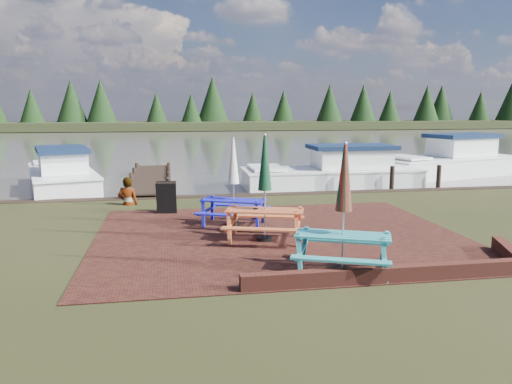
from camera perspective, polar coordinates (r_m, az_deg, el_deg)
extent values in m
plane|color=black|center=(11.56, 3.76, -6.30)|extent=(120.00, 120.00, 0.00)
cube|color=#331310|center=(12.49, 2.68, -5.02)|extent=(9.00, 7.50, 0.02)
cube|color=#4C1E16|center=(9.67, 16.27, -8.95)|extent=(6.00, 0.22, 0.30)
cube|color=#4C1E16|center=(11.76, 26.96, -6.31)|extent=(0.82, 1.77, 0.30)
cube|color=#45413B|center=(47.98, -6.73, 5.76)|extent=(120.00, 60.00, 0.02)
cube|color=black|center=(76.89, -7.97, 7.52)|extent=(120.00, 10.00, 1.20)
cube|color=teal|center=(9.76, 9.90, -4.90)|extent=(1.94, 1.34, 0.04)
cube|color=teal|center=(9.19, 9.62, -7.70)|extent=(1.76, 0.92, 0.04)
cube|color=teal|center=(10.50, 10.05, -5.52)|extent=(1.76, 0.92, 0.04)
cube|color=teal|center=(9.93, 5.29, -6.77)|extent=(0.68, 1.47, 0.74)
cube|color=teal|center=(9.86, 14.41, -7.16)|extent=(0.68, 1.47, 0.74)
cylinder|color=black|center=(9.96, 9.78, -8.76)|extent=(0.36, 0.36, 0.10)
cylinder|color=#B2B2B7|center=(9.65, 9.98, -1.96)|extent=(0.04, 0.04, 2.51)
cone|color=#A31717|center=(9.55, 10.09, 1.58)|extent=(0.32, 0.32, 1.25)
cube|color=#C65D33|center=(11.87, 1.00, -2.12)|extent=(1.96, 1.23, 0.04)
cube|color=#C65D33|center=(11.26, 0.59, -4.30)|extent=(1.82, 0.78, 0.04)
cube|color=#C65D33|center=(12.60, 1.36, -2.80)|extent=(1.82, 0.78, 0.04)
cube|color=#C65D33|center=(12.06, -2.75, -3.77)|extent=(0.55, 1.54, 0.75)
cube|color=#C65D33|center=(11.89, 4.80, -3.99)|extent=(0.55, 1.54, 0.75)
cylinder|color=black|center=(12.03, 0.99, -5.39)|extent=(0.37, 0.37, 0.10)
cylinder|color=#B2B2B7|center=(11.77, 1.01, 0.35)|extent=(0.04, 0.04, 2.54)
cone|color=#0F371E|center=(11.69, 1.01, 3.30)|extent=(0.32, 0.32, 1.27)
cube|color=#1A19C0|center=(13.44, -2.57, -0.95)|extent=(1.83, 1.32, 0.04)
cube|color=#1A19C0|center=(12.90, -3.42, -2.66)|extent=(1.65, 0.92, 0.04)
cube|color=#1A19C0|center=(14.10, -1.79, -1.59)|extent=(1.65, 0.92, 0.04)
cube|color=#1A19C0|center=(13.75, -5.51, -2.24)|extent=(0.69, 1.38, 0.70)
cube|color=#1A19C0|center=(13.32, 0.48, -2.59)|extent=(0.69, 1.38, 0.70)
cylinder|color=black|center=(13.58, -2.55, -3.67)|extent=(0.34, 0.34, 0.09)
cylinder|color=#B2B2B7|center=(13.36, -2.59, 1.09)|extent=(0.03, 0.03, 2.37)
cone|color=white|center=(13.29, -2.61, 3.52)|extent=(0.30, 0.30, 1.19)
cube|color=black|center=(15.09, -10.21, -0.77)|extent=(0.61, 0.29, 0.96)
cube|color=black|center=(15.41, -10.21, -0.56)|extent=(0.61, 0.29, 0.96)
cube|color=black|center=(15.17, -10.26, 1.07)|extent=(0.60, 0.10, 0.03)
cube|color=black|center=(22.52, -11.97, 1.63)|extent=(1.60, 9.00, 0.06)
cube|color=black|center=(22.56, -13.87, 1.70)|extent=(0.08, 9.00, 0.08)
cube|color=black|center=(22.50, -10.06, 1.81)|extent=(0.08, 9.00, 0.08)
cylinder|color=black|center=(18.17, -14.94, -1.07)|extent=(0.16, 0.16, 1.00)
cylinder|color=black|center=(18.09, -9.89, -0.93)|extent=(0.16, 0.16, 1.00)
cube|color=white|center=(22.10, -21.28, 1.03)|extent=(4.02, 7.09, 0.96)
cube|color=white|center=(22.04, -21.36, 2.31)|extent=(4.10, 7.23, 0.08)
cube|color=white|center=(21.19, -21.27, 3.30)|extent=(2.35, 3.16, 0.82)
cube|color=#101E3A|center=(21.15, -21.35, 4.54)|extent=(2.64, 3.60, 0.17)
cube|color=white|center=(24.56, -21.83, 3.26)|extent=(2.21, 1.69, 0.10)
cube|color=white|center=(21.16, 8.55, 1.23)|extent=(7.27, 2.57, 0.97)
cube|color=white|center=(21.09, 8.58, 2.58)|extent=(7.41, 2.62, 0.08)
cube|color=white|center=(21.32, 10.84, 3.84)|extent=(3.06, 1.83, 0.82)
cube|color=#101E3A|center=(21.28, 10.88, 5.08)|extent=(3.50, 2.04, 0.17)
cube|color=white|center=(20.40, 1.20, 2.80)|extent=(1.32, 2.15, 0.10)
cube|color=white|center=(26.48, 21.04, 2.45)|extent=(7.59, 4.40, 1.10)
cube|color=white|center=(26.42, 21.12, 3.68)|extent=(7.74, 4.48, 0.09)
cube|color=white|center=(27.01, 22.44, 4.85)|extent=(3.40, 2.58, 0.94)
cube|color=#101E3A|center=(26.98, 22.52, 5.97)|extent=(3.87, 2.89, 0.20)
cube|color=white|center=(24.50, 16.75, 3.84)|extent=(1.83, 2.43, 0.11)
imported|color=gray|center=(16.83, -14.53, 1.63)|extent=(0.73, 0.54, 1.84)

